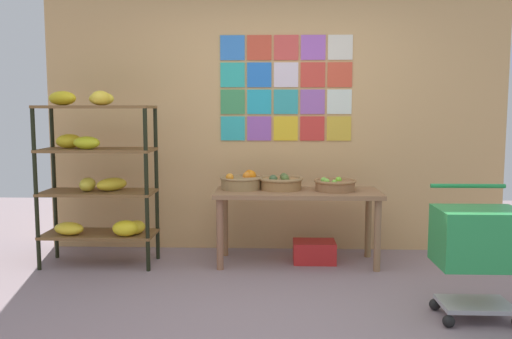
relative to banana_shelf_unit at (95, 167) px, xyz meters
The scene contains 9 objects.
ground 2.20m from the banana_shelf_unit, 37.82° to the right, with size 9.71×9.71×0.00m, color gray.
back_wall_with_art 1.80m from the banana_shelf_unit, 22.13° to the left, with size 4.51×0.07×2.83m.
banana_shelf_unit is the anchor object (origin of this frame).
display_table 1.83m from the banana_shelf_unit, ahead, with size 1.48×0.58×0.67m.
fruit_basket_back_right 2.15m from the banana_shelf_unit, ahead, with size 0.38×0.38×0.13m.
fruit_basket_centre 1.67m from the banana_shelf_unit, ahead, with size 0.40×0.40×0.15m.
fruit_basket_left 1.32m from the banana_shelf_unit, ahead, with size 0.39×0.39×0.17m.
produce_crate_under_table 2.12m from the banana_shelf_unit, ahead, with size 0.38×0.28×0.20m, color red.
shopping_cart 3.18m from the banana_shelf_unit, 21.49° to the right, with size 0.54×0.44×0.88m.
Camera 1 is at (0.01, -3.42, 1.39)m, focal length 37.47 mm.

